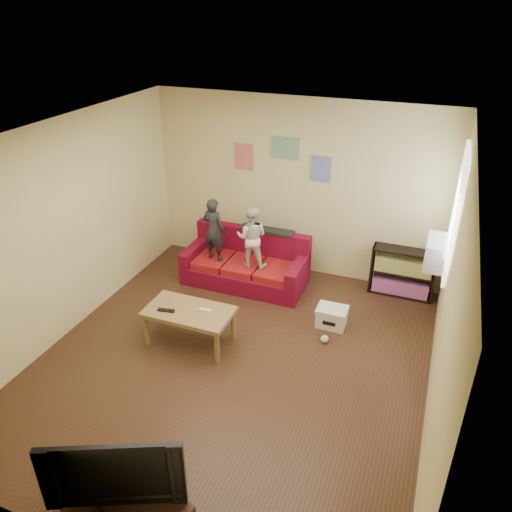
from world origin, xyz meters
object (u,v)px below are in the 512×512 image
(child_a, at_px, (214,230))
(child_b, at_px, (252,237))
(coffee_table, at_px, (189,315))
(television, at_px, (116,464))
(file_box, at_px, (332,317))
(sofa, at_px, (247,265))
(tv_stand, at_px, (124,509))
(bookshelf, at_px, (402,275))

(child_a, distance_m, child_b, 0.60)
(coffee_table, xyz_separation_m, television, (0.67, -2.41, 0.34))
(child_b, bearing_deg, file_box, 149.30)
(sofa, height_order, tv_stand, sofa)
(child_a, distance_m, bookshelf, 2.83)
(sofa, relative_size, tv_stand, 1.55)
(file_box, distance_m, tv_stand, 3.53)
(bookshelf, distance_m, file_box, 1.38)
(child_a, bearing_deg, tv_stand, 112.86)
(bookshelf, bearing_deg, tv_stand, -110.23)
(child_b, distance_m, tv_stand, 3.99)
(child_a, xyz_separation_m, child_b, (0.60, 0.00, -0.02))
(child_b, xyz_separation_m, bookshelf, (2.10, 0.63, -0.52))
(coffee_table, distance_m, television, 2.52)
(sofa, xyz_separation_m, child_a, (-0.45, -0.16, 0.60))
(bookshelf, xyz_separation_m, file_box, (-0.76, -1.14, -0.18))
(child_a, bearing_deg, file_box, 173.49)
(sofa, height_order, coffee_table, sofa)
(child_a, xyz_separation_m, bookshelf, (2.70, 0.63, -0.54))
(sofa, bearing_deg, tv_stand, -82.00)
(file_box, bearing_deg, television, -105.11)
(child_b, height_order, file_box, child_b)
(sofa, bearing_deg, television, -82.00)
(coffee_table, bearing_deg, television, -74.55)
(sofa, relative_size, file_box, 4.60)
(child_b, bearing_deg, bookshelf, -173.12)
(television, bearing_deg, tv_stand, 0.00)
(child_b, relative_size, file_box, 2.33)
(coffee_table, xyz_separation_m, file_box, (1.59, 0.99, -0.28))
(television, bearing_deg, coffee_table, 81.30)
(sofa, height_order, bookshelf, sofa)
(child_b, bearing_deg, child_a, -9.91)
(bookshelf, bearing_deg, television, -110.23)
(bookshelf, relative_size, file_box, 2.28)
(bookshelf, distance_m, television, 4.87)
(child_b, distance_m, file_box, 1.60)
(sofa, relative_size, bookshelf, 2.02)
(file_box, bearing_deg, bookshelf, 56.51)
(coffee_table, distance_m, tv_stand, 2.51)
(file_box, xyz_separation_m, tv_stand, (-0.92, -3.41, 0.08))
(child_a, distance_m, tv_stand, 4.10)
(child_a, relative_size, file_box, 2.44)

